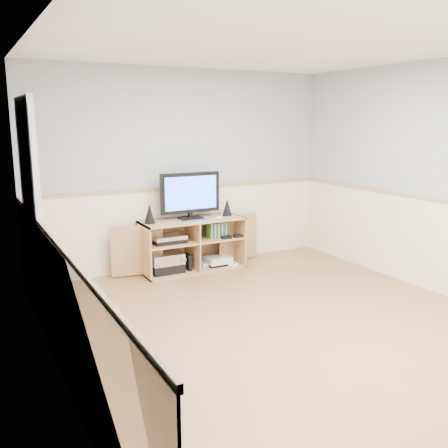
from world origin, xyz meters
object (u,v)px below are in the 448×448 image
Objects in this scene: media_cabinet at (191,243)px; keyboard at (203,220)px; monitor at (190,194)px; game_consoles at (217,261)px.

keyboard is (0.08, -0.20, 0.32)m from media_cabinet.
game_consoles is (0.33, -0.06, -0.89)m from monitor.
monitor is at bearing 111.32° from keyboard.
media_cabinet reaches higher than game_consoles.
monitor reaches higher than keyboard.
media_cabinet is 0.63m from monitor.
monitor is (-0.00, -0.01, 0.63)m from media_cabinet.
monitor is 2.79× the size of keyboard.
media_cabinet is at bearing 168.25° from game_consoles.
media_cabinet is 7.23× the size of keyboard.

